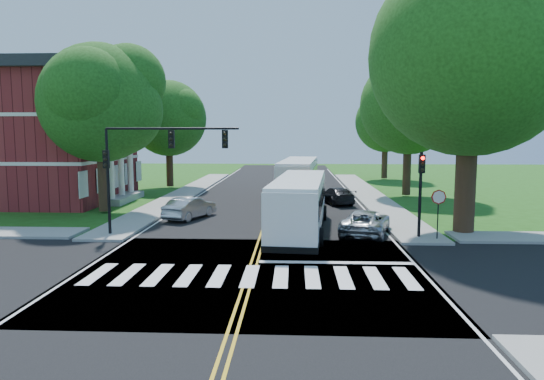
# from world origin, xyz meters

# --- Properties ---
(ground) EXTENTS (140.00, 140.00, 0.00)m
(ground) POSITION_xyz_m (0.00, 0.00, 0.00)
(ground) COLOR #214D13
(ground) RESTS_ON ground
(road) EXTENTS (14.00, 96.00, 0.01)m
(road) POSITION_xyz_m (0.00, 18.00, 0.01)
(road) COLOR black
(road) RESTS_ON ground
(cross_road) EXTENTS (60.00, 12.00, 0.01)m
(cross_road) POSITION_xyz_m (0.00, 0.00, 0.01)
(cross_road) COLOR black
(cross_road) RESTS_ON ground
(center_line) EXTENTS (0.36, 70.00, 0.01)m
(center_line) POSITION_xyz_m (0.00, 22.00, 0.01)
(center_line) COLOR gold
(center_line) RESTS_ON road
(edge_line_w) EXTENTS (0.12, 70.00, 0.01)m
(edge_line_w) POSITION_xyz_m (-6.80, 22.00, 0.01)
(edge_line_w) COLOR silver
(edge_line_w) RESTS_ON road
(edge_line_e) EXTENTS (0.12, 70.00, 0.01)m
(edge_line_e) POSITION_xyz_m (6.80, 22.00, 0.01)
(edge_line_e) COLOR silver
(edge_line_e) RESTS_ON road
(crosswalk) EXTENTS (12.60, 3.00, 0.01)m
(crosswalk) POSITION_xyz_m (0.00, -0.50, 0.02)
(crosswalk) COLOR silver
(crosswalk) RESTS_ON road
(stop_bar) EXTENTS (6.60, 0.40, 0.01)m
(stop_bar) POSITION_xyz_m (3.50, 1.60, 0.02)
(stop_bar) COLOR silver
(stop_bar) RESTS_ON road
(sidewalk_nw) EXTENTS (2.60, 40.00, 0.15)m
(sidewalk_nw) POSITION_xyz_m (-8.30, 25.00, 0.07)
(sidewalk_nw) COLOR gray
(sidewalk_nw) RESTS_ON ground
(sidewalk_ne) EXTENTS (2.60, 40.00, 0.15)m
(sidewalk_ne) POSITION_xyz_m (8.30, 25.00, 0.07)
(sidewalk_ne) COLOR gray
(sidewalk_ne) RESTS_ON ground
(tree_ne_big) EXTENTS (10.80, 10.80, 14.91)m
(tree_ne_big) POSITION_xyz_m (11.00, 8.00, 9.62)
(tree_ne_big) COLOR #321E14
(tree_ne_big) RESTS_ON ground
(tree_west_near) EXTENTS (8.00, 8.00, 11.40)m
(tree_west_near) POSITION_xyz_m (-11.50, 14.00, 7.53)
(tree_west_near) COLOR #321E14
(tree_west_near) RESTS_ON ground
(tree_west_far) EXTENTS (7.60, 7.60, 10.67)m
(tree_west_far) POSITION_xyz_m (-11.00, 30.00, 7.00)
(tree_west_far) COLOR #321E14
(tree_west_far) RESTS_ON ground
(tree_east_mid) EXTENTS (8.40, 8.40, 11.93)m
(tree_east_mid) POSITION_xyz_m (11.50, 24.00, 7.86)
(tree_east_mid) COLOR #321E14
(tree_east_mid) RESTS_ON ground
(tree_east_far) EXTENTS (7.20, 7.20, 10.34)m
(tree_east_far) POSITION_xyz_m (12.50, 40.00, 6.86)
(tree_east_far) COLOR #321E14
(tree_east_far) RESTS_ON ground
(brick_building) EXTENTS (20.00, 13.00, 10.80)m
(brick_building) POSITION_xyz_m (-21.95, 20.00, 5.42)
(brick_building) COLOR maroon
(brick_building) RESTS_ON ground
(signal_nw) EXTENTS (7.15, 0.46, 5.66)m
(signal_nw) POSITION_xyz_m (-5.86, 6.43, 4.38)
(signal_nw) COLOR black
(signal_nw) RESTS_ON ground
(signal_ne) EXTENTS (0.30, 0.46, 4.40)m
(signal_ne) POSITION_xyz_m (8.20, 6.44, 2.96)
(signal_ne) COLOR black
(signal_ne) RESTS_ON ground
(stop_sign) EXTENTS (0.76, 0.08, 2.53)m
(stop_sign) POSITION_xyz_m (9.00, 5.98, 2.03)
(stop_sign) COLOR black
(stop_sign) RESTS_ON ground
(bus_lead) EXTENTS (3.58, 11.93, 3.04)m
(bus_lead) POSITION_xyz_m (1.99, 8.20, 1.62)
(bus_lead) COLOR silver
(bus_lead) RESTS_ON road
(bus_follow) EXTENTS (3.83, 12.73, 3.25)m
(bus_follow) POSITION_xyz_m (2.06, 22.98, 1.73)
(bus_follow) COLOR silver
(bus_follow) RESTS_ON road
(hatchback) EXTENTS (2.89, 4.55, 1.42)m
(hatchback) POSITION_xyz_m (-5.05, 12.01, 0.72)
(hatchback) COLOR #AEB0B6
(hatchback) RESTS_ON road
(suv) EXTENTS (3.54, 5.33, 1.36)m
(suv) POSITION_xyz_m (5.58, 7.51, 0.69)
(suv) COLOR #B9BCC1
(suv) RESTS_ON road
(dark_sedan) EXTENTS (2.96, 4.81, 1.30)m
(dark_sedan) POSITION_xyz_m (4.98, 19.17, 0.66)
(dark_sedan) COLOR black
(dark_sedan) RESTS_ON road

